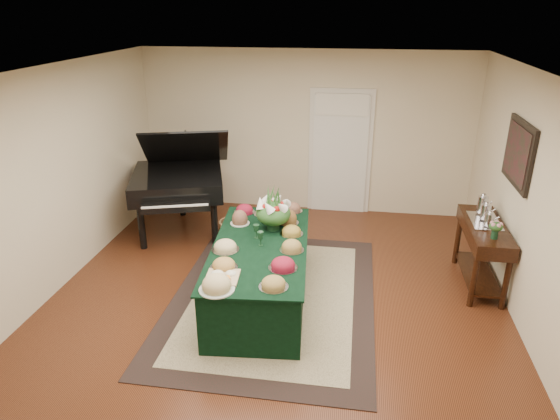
% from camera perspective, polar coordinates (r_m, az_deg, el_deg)
% --- Properties ---
extents(ground, '(6.00, 6.00, 0.00)m').
position_cam_1_polar(ground, '(6.22, -0.44, -10.03)').
color(ground, black).
rests_on(ground, ground).
extents(area_rug, '(2.43, 3.41, 0.01)m').
position_cam_1_polar(area_rug, '(6.23, -0.75, -9.92)').
color(area_rug, black).
rests_on(area_rug, ground).
extents(kitchen_doorway, '(1.05, 0.07, 2.10)m').
position_cam_1_polar(kitchen_doorway, '(8.47, 6.87, 6.42)').
color(kitchen_doorway, beige).
rests_on(kitchen_doorway, ground).
extents(buffet_table, '(1.29, 2.41, 0.73)m').
position_cam_1_polar(buffet_table, '(6.02, -2.25, -7.12)').
color(buffet_table, black).
rests_on(buffet_table, ground).
extents(food_platters, '(1.06, 2.43, 0.14)m').
position_cam_1_polar(food_platters, '(5.83, -2.39, -3.58)').
color(food_platters, beige).
rests_on(food_platters, buffet_table).
extents(cutting_board, '(0.37, 0.37, 0.10)m').
position_cam_1_polar(cutting_board, '(5.21, -6.58, -7.31)').
color(cutting_board, tan).
rests_on(cutting_board, buffet_table).
extents(green_goblets, '(0.16, 0.26, 0.18)m').
position_cam_1_polar(green_goblets, '(5.90, -2.48, -2.85)').
color(green_goblets, '#14321C').
rests_on(green_goblets, buffet_table).
extents(floral_centerpiece, '(0.45, 0.45, 0.45)m').
position_cam_1_polar(floral_centerpiece, '(6.16, -0.77, 0.08)').
color(floral_centerpiece, '#14321C').
rests_on(floral_centerpiece, buffet_table).
extents(grand_piano, '(1.72, 1.91, 1.68)m').
position_cam_1_polar(grand_piano, '(7.81, -11.55, 3.27)').
color(grand_piano, black).
rests_on(grand_piano, ground).
extents(wicker_basket, '(0.44, 0.44, 0.27)m').
position_cam_1_polar(wicker_basket, '(7.69, -5.33, -2.26)').
color(wicker_basket, '#9E6F3F').
rests_on(wicker_basket, ground).
extents(mahogany_sideboard, '(0.45, 1.30, 0.84)m').
position_cam_1_polar(mahogany_sideboard, '(6.70, 22.24, -3.01)').
color(mahogany_sideboard, black).
rests_on(mahogany_sideboard, ground).
extents(tea_service, '(0.34, 0.58, 0.30)m').
position_cam_1_polar(tea_service, '(6.69, 22.42, -0.19)').
color(tea_service, silver).
rests_on(tea_service, mahogany_sideboard).
extents(pink_bouquet, '(0.17, 0.17, 0.22)m').
position_cam_1_polar(pink_bouquet, '(6.21, 23.44, -1.81)').
color(pink_bouquet, '#14321C').
rests_on(pink_bouquet, mahogany_sideboard).
extents(wall_painting, '(0.05, 0.95, 0.75)m').
position_cam_1_polar(wall_painting, '(6.40, 25.60, 5.86)').
color(wall_painting, black).
rests_on(wall_painting, ground).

